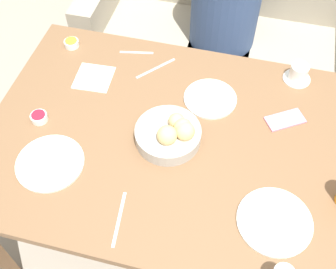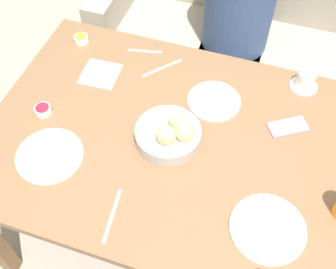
# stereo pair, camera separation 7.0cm
# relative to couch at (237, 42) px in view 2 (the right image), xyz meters

# --- Properties ---
(ground_plane) EXTENTS (10.00, 10.00, 0.00)m
(ground_plane) POSITION_rel_couch_xyz_m (-0.02, -1.12, -0.33)
(ground_plane) COLOR gray
(dining_table) EXTENTS (1.49, 1.02, 0.76)m
(dining_table) POSITION_rel_couch_xyz_m (-0.02, -1.12, 0.35)
(dining_table) COLOR brown
(dining_table) RESTS_ON ground_plane
(couch) EXTENTS (1.63, 0.70, 0.91)m
(couch) POSITION_rel_couch_xyz_m (0.00, 0.00, 0.00)
(couch) COLOR #9E937F
(couch) RESTS_ON ground_plane
(seated_person) EXTENTS (0.36, 0.47, 1.27)m
(seated_person) POSITION_rel_couch_xyz_m (-0.01, -0.15, 0.21)
(seated_person) COLOR #23232D
(seated_person) RESTS_ON ground_plane
(bread_basket) EXTENTS (0.25, 0.25, 0.11)m
(bread_basket) POSITION_rel_couch_xyz_m (-0.06, -1.13, 0.48)
(bread_basket) COLOR #B2ADA3
(bread_basket) RESTS_ON dining_table
(plate_near_left) EXTENTS (0.25, 0.25, 0.01)m
(plate_near_left) POSITION_rel_couch_xyz_m (-0.45, -1.34, 0.44)
(plate_near_left) COLOR silver
(plate_near_left) RESTS_ON dining_table
(plate_near_right) EXTENTS (0.25, 0.25, 0.01)m
(plate_near_right) POSITION_rel_couch_xyz_m (0.35, -1.37, 0.44)
(plate_near_right) COLOR silver
(plate_near_right) RESTS_ON dining_table
(plate_far_center) EXTENTS (0.21, 0.21, 0.01)m
(plate_far_center) POSITION_rel_couch_xyz_m (0.05, -0.89, 0.44)
(plate_far_center) COLOR silver
(plate_far_center) RESTS_ON dining_table
(coffee_cup) EXTENTS (0.11, 0.11, 0.08)m
(coffee_cup) POSITION_rel_couch_xyz_m (0.38, -0.69, 0.47)
(coffee_cup) COLOR white
(coffee_cup) RESTS_ON dining_table
(jam_bowl_berry) EXTENTS (0.06, 0.06, 0.03)m
(jam_bowl_berry) POSITION_rel_couch_xyz_m (-0.58, -1.16, 0.45)
(jam_bowl_berry) COLOR white
(jam_bowl_berry) RESTS_ON dining_table
(jam_bowl_honey) EXTENTS (0.06, 0.06, 0.03)m
(jam_bowl_honey) POSITION_rel_couch_xyz_m (-0.62, -0.73, 0.45)
(jam_bowl_honey) COLOR white
(jam_bowl_honey) RESTS_ON dining_table
(fork_silver) EXTENTS (0.03, 0.20, 0.00)m
(fork_silver) POSITION_rel_couch_xyz_m (-0.14, -1.49, 0.44)
(fork_silver) COLOR #B7B7BC
(fork_silver) RESTS_ON dining_table
(knife_silver) EXTENTS (0.14, 0.16, 0.00)m
(knife_silver) POSITION_rel_couch_xyz_m (-0.21, -0.78, 0.44)
(knife_silver) COLOR #B7B7BC
(knife_silver) RESTS_ON dining_table
(spoon_coffee) EXTENTS (0.15, 0.04, 0.00)m
(spoon_coffee) POSITION_rel_couch_xyz_m (-0.32, -0.70, 0.44)
(spoon_coffee) COLOR #B7B7BC
(spoon_coffee) RESTS_ON dining_table
(napkin) EXTENTS (0.16, 0.16, 0.00)m
(napkin) POSITION_rel_couch_xyz_m (-0.45, -0.89, 0.44)
(napkin) COLOR silver
(napkin) RESTS_ON dining_table
(cell_phone) EXTENTS (0.17, 0.14, 0.01)m
(cell_phone) POSITION_rel_couch_xyz_m (0.35, -0.93, 0.44)
(cell_phone) COLOR pink
(cell_phone) RESTS_ON dining_table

